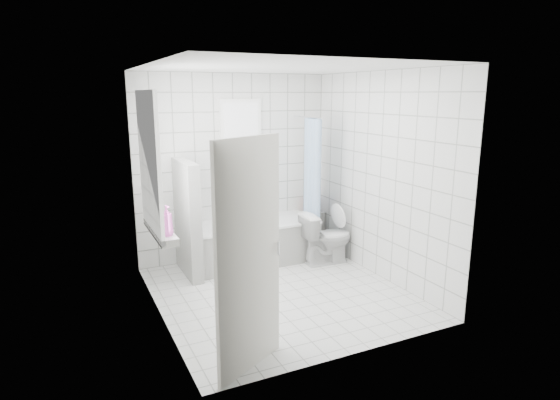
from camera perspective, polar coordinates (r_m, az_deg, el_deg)
ground at (r=5.69m, az=0.02°, el=-11.25°), size 3.00×3.00×0.00m
ceiling at (r=5.20m, az=0.02°, el=15.90°), size 3.00×3.00×0.00m
wall_back at (r=6.66m, az=-5.58°, el=3.95°), size 2.80×0.02×2.60m
wall_front at (r=4.03m, az=9.28°, el=-2.04°), size 2.80×0.02×2.60m
wall_left at (r=4.87m, az=-15.02°, el=0.27°), size 0.02×3.00×2.60m
wall_right at (r=6.02m, az=12.13°, el=2.78°), size 0.02×3.00×2.60m
window_left at (r=5.11m, az=-15.35°, el=4.26°), size 0.01×0.90×1.40m
window_back at (r=6.58m, az=-4.74°, el=9.56°), size 0.50×0.01×0.50m
window_sill at (r=5.28m, az=-14.40°, el=-3.66°), size 0.18×1.02×0.08m
door at (r=3.89m, az=-3.81°, el=-7.08°), size 0.72×0.43×2.00m
bathtub at (r=6.60m, az=-3.19°, el=-5.12°), size 1.76×0.77×0.58m
partition_wall at (r=6.14m, az=-11.23°, el=-2.25°), size 0.15×0.85×1.50m
tiled_ledge at (r=7.25m, az=3.62°, el=-3.58°), size 0.40×0.24×0.55m
toilet at (r=6.56m, az=5.70°, el=-4.59°), size 0.74×0.45×0.73m
curtain_rod at (r=6.61m, az=3.37°, el=10.03°), size 0.02×0.80×0.02m
shower_curtain at (r=6.61m, az=3.82°, el=2.16°), size 0.14×0.48×1.78m
tub_faucet at (r=6.79m, az=-3.55°, el=0.29°), size 0.18×0.06×0.06m
sill_bottles at (r=5.13m, az=-14.15°, el=-2.10°), size 0.17×0.61×0.32m
ledge_bottles at (r=7.14m, az=3.64°, el=-0.57°), size 0.18×0.18×0.25m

